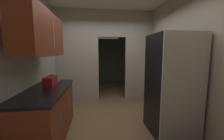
# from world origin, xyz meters

# --- Properties ---
(ground) EXTENTS (20.00, 20.00, 0.00)m
(ground) POSITION_xyz_m (0.00, 0.00, 0.00)
(ground) COLOR brown
(kitchen_partition) EXTENTS (3.06, 0.12, 2.83)m
(kitchen_partition) POSITION_xyz_m (-0.06, 1.60, 1.52)
(kitchen_partition) COLOR #ADA899
(kitchen_partition) RESTS_ON ground
(adjoining_room_shell) EXTENTS (3.06, 2.76, 2.83)m
(adjoining_room_shell) POSITION_xyz_m (0.00, 3.45, 1.42)
(adjoining_room_shell) COLOR gray
(adjoining_room_shell) RESTS_ON ground
(kitchen_flank_left) EXTENTS (0.10, 4.10, 2.83)m
(kitchen_flank_left) POSITION_xyz_m (-1.58, -0.45, 1.42)
(kitchen_flank_left) COLOR #ADA899
(kitchen_flank_left) RESTS_ON ground
(kitchen_flank_right) EXTENTS (0.10, 4.10, 2.83)m
(kitchen_flank_right) POSITION_xyz_m (1.58, -0.45, 1.42)
(kitchen_flank_right) COLOR #ADA899
(kitchen_flank_right) RESTS_ON ground
(refrigerator) EXTENTS (0.78, 0.80, 1.87)m
(refrigerator) POSITION_xyz_m (1.09, -0.48, 0.93)
(refrigerator) COLOR black
(refrigerator) RESTS_ON ground
(lower_cabinet_run) EXTENTS (0.67, 1.65, 0.90)m
(lower_cabinet_run) POSITION_xyz_m (-1.19, -0.39, 0.45)
(lower_cabinet_run) COLOR maroon
(lower_cabinet_run) RESTS_ON ground
(upper_cabinet_counterside) EXTENTS (0.36, 1.49, 0.71)m
(upper_cabinet_counterside) POSITION_xyz_m (-1.19, -0.39, 1.83)
(upper_cabinet_counterside) COLOR maroon
(boombox) EXTENTS (0.17, 0.38, 0.22)m
(boombox) POSITION_xyz_m (-1.17, -0.21, 0.99)
(boombox) COLOR maroon
(boombox) RESTS_ON lower_cabinet_run
(book_stack) EXTENTS (0.13, 0.14, 0.06)m
(book_stack) POSITION_xyz_m (-1.17, 0.17, 0.93)
(book_stack) COLOR #388C47
(book_stack) RESTS_ON lower_cabinet_run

